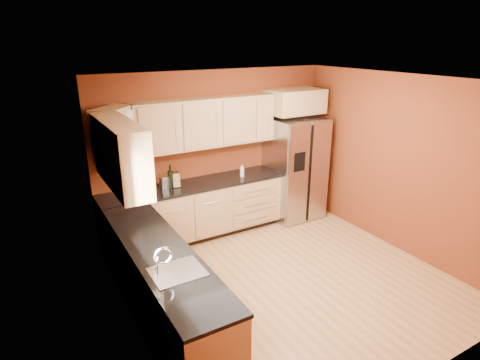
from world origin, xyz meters
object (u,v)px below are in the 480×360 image
at_px(refrigerator, 294,168).
at_px(wine_bottle_a, 170,176).
at_px(soap_dispenser, 242,171).
at_px(knife_block, 176,180).
at_px(canister_left, 166,183).

height_order(refrigerator, wine_bottle_a, refrigerator).
relative_size(wine_bottle_a, soap_dispenser, 1.81).
distance_m(refrigerator, knife_block, 2.18).
xyz_separation_m(refrigerator, canister_left, (-2.33, 0.10, 0.12)).
bearing_deg(canister_left, refrigerator, -2.49).
bearing_deg(canister_left, soap_dispenser, -4.52).
xyz_separation_m(refrigerator, wine_bottle_a, (-2.26, 0.10, 0.21)).
height_order(wine_bottle_a, knife_block, wine_bottle_a).
xyz_separation_m(refrigerator, soap_dispenser, (-1.07, 0.00, 0.13)).
distance_m(canister_left, wine_bottle_a, 0.12).
relative_size(canister_left, knife_block, 0.89).
xyz_separation_m(wine_bottle_a, knife_block, (0.09, 0.00, -0.08)).
distance_m(canister_left, knife_block, 0.16).
distance_m(refrigerator, canister_left, 2.34).
height_order(refrigerator, soap_dispenser, refrigerator).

